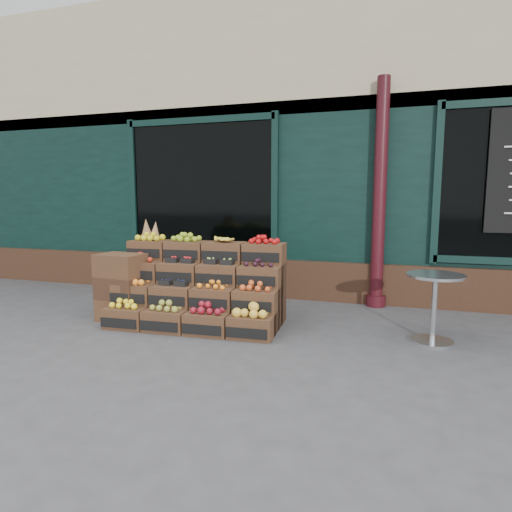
% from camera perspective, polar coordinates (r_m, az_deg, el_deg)
% --- Properties ---
extents(ground, '(60.00, 60.00, 0.00)m').
position_cam_1_polar(ground, '(4.73, -0.23, -11.46)').
color(ground, '#3E3E41').
rests_on(ground, ground).
extents(shop_facade, '(12.00, 6.24, 4.80)m').
position_cam_1_polar(shop_facade, '(9.50, 9.40, 12.69)').
color(shop_facade, black).
rests_on(shop_facade, ground).
extents(crate_display, '(2.11, 1.12, 1.29)m').
position_cam_1_polar(crate_display, '(5.42, -7.56, -4.68)').
color(crate_display, '#472D1C').
rests_on(crate_display, ground).
extents(spare_crates, '(0.61, 0.45, 0.86)m').
position_cam_1_polar(spare_crates, '(5.71, -17.51, -4.00)').
color(spare_crates, '#472D1C').
rests_on(spare_crates, ground).
extents(bistro_table, '(0.60, 0.60, 0.76)m').
position_cam_1_polar(bistro_table, '(4.97, 22.68, -5.47)').
color(bistro_table, silver).
rests_on(bistro_table, ground).
extents(shopkeeper, '(0.80, 0.62, 1.95)m').
position_cam_1_polar(shopkeeper, '(7.84, -5.80, 3.45)').
color(shopkeeper, '#1E6925').
rests_on(shopkeeper, ground).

